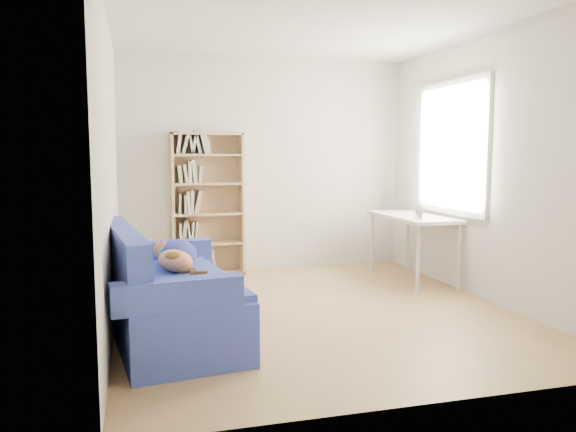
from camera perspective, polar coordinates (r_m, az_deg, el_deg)
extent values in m
plane|color=#A07848|center=(5.21, 2.74, -9.63)|extent=(4.00, 4.00, 0.00)
cube|color=silver|center=(6.94, -2.30, 5.22)|extent=(3.50, 0.04, 2.60)
cube|color=silver|center=(3.17, 14.07, 3.78)|extent=(3.50, 0.04, 2.60)
cube|color=silver|center=(4.77, -17.65, 4.45)|extent=(0.04, 4.00, 2.60)
cube|color=silver|center=(5.80, 19.56, 4.66)|extent=(0.04, 4.00, 2.60)
cube|color=white|center=(5.15, 2.90, 19.43)|extent=(3.50, 4.00, 0.04)
cube|color=white|center=(6.30, 16.48, 6.68)|extent=(0.01, 1.20, 1.30)
cube|color=navy|center=(4.53, -11.79, -9.28)|extent=(1.06, 1.87, 0.44)
cube|color=navy|center=(4.43, -16.31, -3.95)|extent=(0.39, 1.78, 0.43)
cube|color=navy|center=(5.25, -12.40, -3.58)|extent=(0.85, 0.26, 0.20)
cube|color=navy|center=(3.67, -11.14, -7.80)|extent=(0.85, 0.26, 0.20)
cube|color=navy|center=(4.48, -11.60, -6.30)|extent=(1.02, 1.72, 0.05)
ellipsoid|color=navy|center=(4.93, -11.23, -3.84)|extent=(0.34, 0.37, 0.25)
ellipsoid|color=#A54212|center=(4.63, -11.39, -4.48)|extent=(0.37, 0.49, 0.17)
ellipsoid|color=silver|center=(4.75, -10.74, -4.42)|extent=(0.19, 0.22, 0.11)
ellipsoid|color=#3C2810|center=(4.57, -11.74, -4.10)|extent=(0.20, 0.25, 0.08)
sphere|color=#A54212|center=(4.92, -11.40, -3.34)|extent=(0.15, 0.15, 0.15)
cone|color=#A54212|center=(4.95, -11.69, -2.46)|extent=(0.07, 0.08, 0.08)
cone|color=#A54212|center=(4.87, -11.63, -2.59)|extent=(0.08, 0.08, 0.08)
cylinder|color=#24B573|center=(4.85, -11.40, -3.73)|extent=(0.13, 0.08, 0.12)
cylinder|color=#3C2810|center=(4.39, -11.43, -5.53)|extent=(0.14, 0.16, 0.06)
cube|color=tan|center=(6.65, -11.61, 1.10)|extent=(0.03, 0.26, 1.68)
cube|color=tan|center=(6.75, -4.72, 1.28)|extent=(0.03, 0.26, 1.68)
cube|color=tan|center=(6.67, -8.25, 8.28)|extent=(0.84, 0.26, 0.03)
cube|color=tan|center=(6.81, -8.03, -5.75)|extent=(0.84, 0.26, 0.03)
cube|color=tan|center=(6.81, -8.26, 1.28)|extent=(0.84, 0.02, 1.68)
cube|color=silver|center=(6.44, 12.58, -0.09)|extent=(0.57, 1.25, 0.04)
cylinder|color=silver|center=(7.11, 12.04, -2.54)|extent=(0.04, 0.04, 0.71)
cylinder|color=silver|center=(6.12, 16.98, -4.09)|extent=(0.04, 0.04, 0.71)
cylinder|color=silver|center=(6.91, 8.53, -2.73)|extent=(0.04, 0.04, 0.71)
cylinder|color=silver|center=(5.88, 13.06, -4.39)|extent=(0.04, 0.04, 0.71)
cylinder|color=white|center=(6.09, 13.18, 0.15)|extent=(0.08, 0.08, 0.09)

